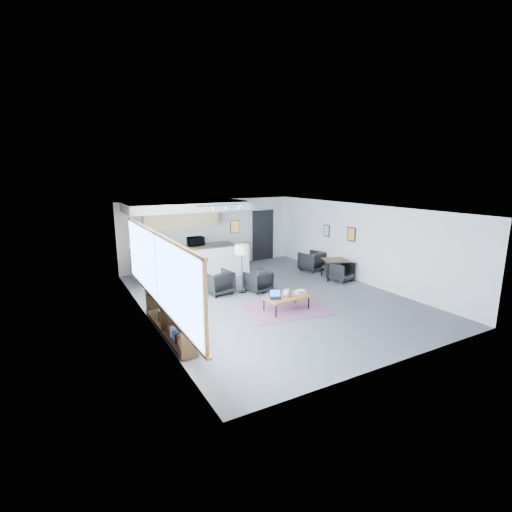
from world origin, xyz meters
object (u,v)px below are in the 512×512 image
armchair_right (258,280)px  dining_chair_far (312,262)px  microwave (196,240)px  laptop (275,296)px  armchair_left (218,281)px  floor_lamp (242,251)px  coffee_table (287,298)px  dining_table (335,261)px  dining_chair_near (341,272)px  ceramic_pot (287,293)px  book_stack (300,292)px

armchair_right → dining_chair_far: 3.25m
dining_chair_far → microwave: microwave is taller
laptop → armchair_left: (-0.71, 2.11, -0.05)m
armchair_right → floor_lamp: size_ratio=0.47×
coffee_table → dining_table: bearing=24.9°
armchair_left → coffee_table: bearing=107.3°
laptop → armchair_right: bearing=99.8°
dining_chair_near → ceramic_pot: bearing=-169.3°
floor_lamp → dining_chair_far: size_ratio=2.21×
armchair_right → dining_chair_far: size_ratio=1.04×
armchair_left → dining_table: 4.21m
floor_lamp → ceramic_pot: bearing=-81.1°
laptop → ceramic_pot: bearing=8.9°
book_stack → dining_chair_near: dining_chair_near is taller
floor_lamp → dining_chair_near: size_ratio=2.42×
book_stack → armchair_left: (-1.51, 2.10, -0.03)m
book_stack → dining_chair_near: size_ratio=0.46×
laptop → book_stack: size_ratio=1.28×
dining_chair_near → dining_chair_far: bearing=75.9°
dining_table → dining_chair_near: size_ratio=1.70×
book_stack → dining_table: size_ratio=0.27×
ceramic_pot → microwave: bearing=96.2°
laptop → armchair_left: 2.22m
coffee_table → armchair_right: bearing=81.3°
ceramic_pot → dining_chair_far: (3.16, 3.07, -0.16)m
dining_chair_near → laptop: bearing=-172.5°
coffee_table → armchair_left: 2.39m
floor_lamp → microwave: 3.32m
armchair_right → dining_chair_far: armchair_right is taller
armchair_left → dining_chair_near: armchair_left is taller
floor_lamp → armchair_right: bearing=-19.5°
armchair_left → floor_lamp: 1.16m
coffee_table → armchair_left: size_ratio=1.56×
ceramic_pot → floor_lamp: 2.18m
floor_lamp → book_stack: bearing=-67.0°
book_stack → dining_chair_far: bearing=48.1°
coffee_table → armchair_right: size_ratio=1.72×
coffee_table → ceramic_pot: 0.15m
coffee_table → armchair_right: (0.15, 1.80, -0.00)m
coffee_table → floor_lamp: 2.20m
coffee_table → laptop: laptop is taller
laptop → microwave: (-0.27, 5.22, 0.68)m
ceramic_pot → microwave: microwave is taller
book_stack → floor_lamp: (-0.81, 1.90, 0.87)m
dining_chair_near → coffee_table: bearing=-169.8°
ceramic_pot → dining_table: dining_table is taller
laptop → dining_chair_far: (3.47, 2.98, -0.11)m
laptop → book_stack: bearing=25.4°
armchair_left → microwave: bearing=-106.0°
armchair_left → dining_chair_near: bearing=162.1°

